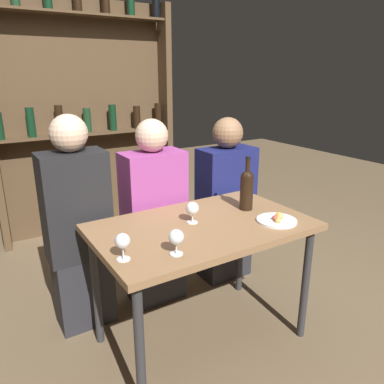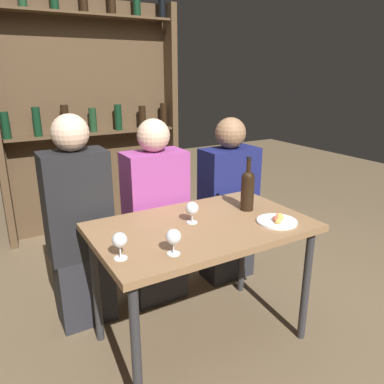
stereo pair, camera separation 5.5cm
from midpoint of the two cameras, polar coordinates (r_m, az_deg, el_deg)
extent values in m
plane|color=brown|center=(2.36, 0.73, -21.28)|extent=(10.00, 10.00, 0.00)
cube|color=olive|center=(1.99, 0.81, -5.39)|extent=(1.14, 0.70, 0.04)
cylinder|color=#2D2D30|center=(1.76, -8.91, -23.02)|extent=(0.04, 0.04, 0.69)
cylinder|color=#2D2D30|center=(2.27, 16.20, -13.34)|extent=(0.04, 0.04, 0.69)
cylinder|color=#2D2D30|center=(2.21, -15.11, -14.09)|extent=(0.04, 0.04, 0.69)
cylinder|color=#2D2D30|center=(2.63, 6.78, -8.13)|extent=(0.04, 0.04, 0.69)
cube|color=#4C3823|center=(3.71, -16.51, 10.34)|extent=(1.62, 0.02, 2.11)
cube|color=#4C3823|center=(3.91, -4.42, 11.36)|extent=(0.06, 0.18, 2.11)
cube|color=#4C3823|center=(3.62, -15.90, 8.58)|extent=(1.54, 0.18, 0.02)
cylinder|color=black|center=(3.49, -23.78, 9.67)|extent=(0.07, 0.07, 0.25)
cylinder|color=black|center=(3.55, -19.98, 10.28)|extent=(0.07, 0.07, 0.26)
cylinder|color=#19381E|center=(3.62, -16.09, 10.46)|extent=(0.07, 0.07, 0.22)
cylinder|color=black|center=(3.67, -12.42, 11.01)|extent=(0.07, 0.07, 0.24)
cylinder|color=black|center=(3.76, -8.82, 11.19)|extent=(0.07, 0.07, 0.22)
cylinder|color=black|center=(3.87, -5.61, 11.61)|extent=(0.07, 0.07, 0.23)
cube|color=#4C3823|center=(3.61, -17.37, 24.49)|extent=(1.54, 0.18, 0.02)
cylinder|color=black|center=(3.79, -9.79, 26.72)|extent=(0.07, 0.07, 0.25)
cylinder|color=black|center=(3.89, -5.95, 26.51)|extent=(0.07, 0.07, 0.24)
cylinder|color=black|center=(2.19, 7.59, -0.22)|extent=(0.08, 0.08, 0.19)
sphere|color=black|center=(2.16, 7.69, 2.22)|extent=(0.08, 0.08, 0.08)
cylinder|color=black|center=(2.15, 7.75, 3.62)|extent=(0.03, 0.03, 0.11)
cylinder|color=black|center=(2.13, 7.82, 5.20)|extent=(0.03, 0.03, 0.01)
cylinder|color=silver|center=(1.68, -3.34, -9.39)|extent=(0.06, 0.06, 0.00)
cylinder|color=silver|center=(1.66, -3.36, -8.40)|extent=(0.01, 0.01, 0.06)
sphere|color=silver|center=(1.64, -3.39, -6.86)|extent=(0.07, 0.07, 0.07)
cylinder|color=silver|center=(2.01, -0.74, -4.63)|extent=(0.06, 0.06, 0.00)
cylinder|color=silver|center=(1.99, -0.74, -3.80)|extent=(0.01, 0.01, 0.06)
sphere|color=silver|center=(1.98, -0.74, -2.49)|extent=(0.07, 0.07, 0.07)
cylinder|color=silver|center=(1.66, -11.34, -10.00)|extent=(0.06, 0.06, 0.00)
cylinder|color=silver|center=(1.65, -11.41, -8.92)|extent=(0.01, 0.01, 0.07)
sphere|color=silver|center=(1.62, -11.53, -7.30)|extent=(0.07, 0.07, 0.07)
cylinder|color=white|center=(2.06, 12.03, -4.27)|extent=(0.22, 0.22, 0.01)
sphere|color=gold|center=(2.02, 12.16, -4.32)|extent=(0.03, 0.03, 0.03)
sphere|color=#E5BC66|center=(2.06, 12.04, -3.90)|extent=(0.03, 0.03, 0.03)
sphere|color=#E5BC66|center=(2.05, 11.66, -3.93)|extent=(0.03, 0.03, 0.03)
sphere|color=#B74C3D|center=(2.05, 11.83, -3.92)|extent=(0.03, 0.03, 0.03)
sphere|color=gold|center=(2.07, 12.39, -3.61)|extent=(0.04, 0.04, 0.04)
cube|color=#26262B|center=(2.46, -16.74, -13.95)|extent=(0.33, 0.22, 0.45)
cube|color=black|center=(2.23, -17.96, -2.08)|extent=(0.36, 0.22, 0.63)
sphere|color=beige|center=(2.13, -19.02, 8.47)|extent=(0.20, 0.20, 0.20)
cube|color=#26262B|center=(2.60, -6.13, -11.38)|extent=(0.35, 0.22, 0.45)
cube|color=#9E3F8C|center=(2.40, -6.53, -0.64)|extent=(0.39, 0.22, 0.57)
sphere|color=beige|center=(2.30, -6.86, 8.55)|extent=(0.20, 0.20, 0.20)
cube|color=#26262B|center=(2.87, 4.39, -8.42)|extent=(0.36, 0.22, 0.45)
cube|color=navy|center=(2.69, 4.64, 1.06)|extent=(0.40, 0.22, 0.54)
sphere|color=#8C6647|center=(2.60, 4.85, 8.98)|extent=(0.21, 0.21, 0.21)
camera|label=1|loc=(0.03, -90.79, -0.25)|focal=35.00mm
camera|label=2|loc=(0.03, 89.21, 0.25)|focal=35.00mm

